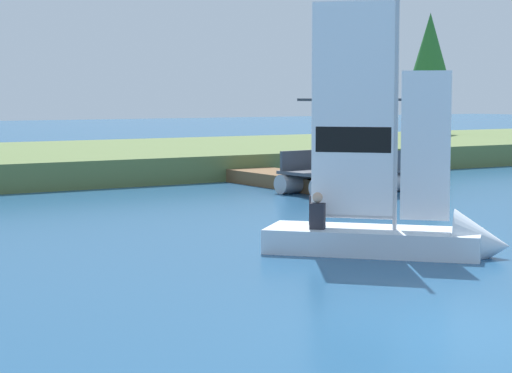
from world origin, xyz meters
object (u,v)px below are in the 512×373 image
object	(u,v)px
pontoon_boat	(361,170)
shoreline_tree_midright	(430,53)
wooden_dock	(284,179)
sailboat	(410,234)

from	to	relation	value
pontoon_boat	shoreline_tree_midright	bearing A→B (deg)	35.92
wooden_dock	pontoon_boat	bearing A→B (deg)	-68.59
shoreline_tree_midright	sailboat	size ratio (longest dim) A/B	1.10
sailboat	pontoon_boat	xyz separation A→B (m)	(6.78, 10.11, 0.28)
shoreline_tree_midright	pontoon_boat	xyz separation A→B (m)	(-16.46, -14.97, -4.57)
sailboat	pontoon_boat	distance (m)	12.18
wooden_dock	sailboat	size ratio (longest dim) A/B	0.94
sailboat	pontoon_boat	world-z (taller)	sailboat
shoreline_tree_midright	sailboat	world-z (taller)	shoreline_tree_midright
shoreline_tree_midright	pontoon_boat	world-z (taller)	shoreline_tree_midright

